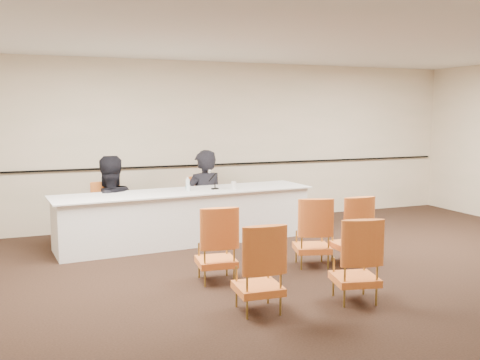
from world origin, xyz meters
name	(u,v)px	position (x,y,z in m)	size (l,w,h in m)	color
floor	(329,282)	(0.00, 0.00, 0.00)	(10.00, 10.00, 0.00)	black
ceiling	(334,31)	(0.00, 0.00, 3.00)	(10.00, 10.00, 0.00)	silver
wall_back	(219,143)	(0.00, 4.00, 1.50)	(10.00, 0.04, 3.00)	#F5DEC1
wall_rail	(220,164)	(0.00, 3.96, 1.10)	(9.80, 0.04, 0.03)	black
panel_table	(186,217)	(-1.05, 2.63, 0.42)	(4.15, 0.95, 0.83)	silver
panelist_main	(204,207)	(-0.54, 3.27, 0.44)	(0.72, 0.47, 1.98)	black
panelist_main_chair	(204,205)	(-0.54, 3.27, 0.47)	(0.50, 0.50, 0.95)	#E15728
panelist_second	(109,217)	(-2.19, 3.14, 0.41)	(0.95, 0.74, 1.96)	black
panelist_second_chair	(109,212)	(-2.19, 3.14, 0.47)	(0.50, 0.50, 0.95)	#E15728
papers	(220,188)	(-0.45, 2.67, 0.83)	(0.30, 0.22, 0.00)	silver
microphone	(215,180)	(-0.56, 2.62, 0.99)	(0.11, 0.22, 0.31)	black
water_bottle	(188,184)	(-1.02, 2.64, 0.94)	(0.07, 0.07, 0.22)	teal
drinking_glass	(188,188)	(-1.02, 2.58, 0.88)	(0.06, 0.06, 0.10)	white
coffee_cup	(234,185)	(-0.28, 2.52, 0.90)	(0.08, 0.08, 0.13)	white
aud_chair_front_left	(216,243)	(-1.26, 0.57, 0.47)	(0.50, 0.50, 0.95)	#E15728
aud_chair_front_mid	(312,231)	(0.16, 0.71, 0.47)	(0.50, 0.50, 0.95)	#E15728
aud_chair_front_right	(351,229)	(0.72, 0.64, 0.47)	(0.50, 0.50, 0.95)	#E15728
aud_chair_back_left	(258,267)	(-1.19, -0.55, 0.47)	(0.50, 0.50, 0.95)	#E15728
aud_chair_back_mid	(355,259)	(-0.08, -0.66, 0.47)	(0.50, 0.50, 0.95)	#E15728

